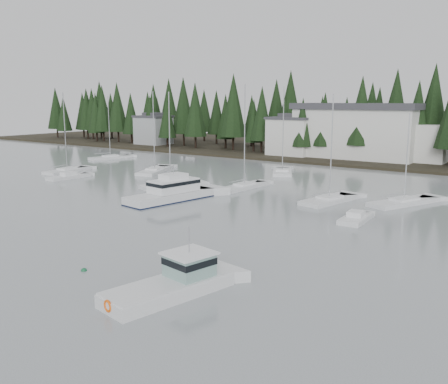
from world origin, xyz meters
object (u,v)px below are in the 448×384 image
object	(u,v)px
lobster_boat_teal	(174,285)
sailboat_0	(155,172)
sailboat_6	(404,204)
sailboat_5	(244,188)
harbor_inn	(367,132)
house_far_west	(153,129)
runabout_1	(356,220)
house_west	(292,135)
runabout_0	(69,178)
sailboat_2	(67,172)
sailboat_1	(110,158)
sailboat_7	(329,201)
sailboat_9	(171,187)
cabin_cruiser_center	(171,194)
sailboat_11	(282,173)

from	to	relation	value
lobster_boat_teal	sailboat_0	xyz separation A→B (m)	(-38.45, 38.87, -0.50)
sailboat_6	sailboat_5	bearing A→B (deg)	118.44
sailboat_5	lobster_boat_teal	bearing A→B (deg)	-150.31
harbor_inn	sailboat_6	size ratio (longest dim) A/B	2.64
house_far_west	runabout_1	xyz separation A→B (m)	(74.27, -48.77, -4.27)
sailboat_0	sailboat_6	distance (m)	42.22
house_west	sailboat_5	world-z (taller)	sailboat_5
sailboat_6	runabout_0	distance (m)	49.33
runabout_0	sailboat_2	bearing A→B (deg)	55.90
house_west	runabout_0	distance (m)	48.54
house_far_west	lobster_boat_teal	bearing A→B (deg)	-45.77
sailboat_1	sailboat_2	bearing A→B (deg)	-140.19
sailboat_7	sailboat_9	world-z (taller)	sailboat_9
sailboat_2	sailboat_7	distance (m)	46.53
harbor_inn	sailboat_6	world-z (taller)	harbor_inn
sailboat_5	cabin_cruiser_center	bearing A→B (deg)	171.16
harbor_inn	sailboat_0	distance (m)	43.75
house_far_west	runabout_1	size ratio (longest dim) A/B	1.51
sailboat_5	sailboat_11	xyz separation A→B (m)	(-2.58, 15.40, -0.01)
cabin_cruiser_center	sailboat_2	world-z (taller)	sailboat_2
runabout_1	lobster_boat_teal	bearing A→B (deg)	171.04
house_far_west	harbor_inn	world-z (taller)	harbor_inn
harbor_inn	sailboat_11	xyz separation A→B (m)	(-4.96, -25.45, -5.69)
cabin_cruiser_center	sailboat_2	distance (m)	31.43
sailboat_0	sailboat_1	bearing A→B (deg)	44.48
harbor_inn	sailboat_6	distance (m)	43.50
house_west	sailboat_2	world-z (taller)	sailboat_2
sailboat_1	sailboat_6	bearing A→B (deg)	-87.26
harbor_inn	cabin_cruiser_center	xyz separation A→B (m)	(-4.93, -53.11, -5.02)
harbor_inn	runabout_0	xyz separation A→B (m)	(-29.42, -49.48, -5.64)
sailboat_2	house_far_west	bearing A→B (deg)	19.85
sailboat_11	cabin_cruiser_center	bearing A→B (deg)	151.29
sailboat_6	sailboat_7	distance (m)	8.59
sailboat_11	runabout_1	size ratio (longest dim) A/B	2.62
cabin_cruiser_center	sailboat_9	size ratio (longest dim) A/B	0.88
harbor_inn	sailboat_9	xyz separation A→B (m)	(-11.25, -46.19, -5.70)
sailboat_1	sailboat_5	distance (m)	43.98
lobster_boat_teal	runabout_0	world-z (taller)	lobster_boat_teal
sailboat_6	sailboat_1	bearing A→B (deg)	102.99
sailboat_7	runabout_1	world-z (taller)	sailboat_7
harbor_inn	sailboat_5	distance (m)	41.32
sailboat_0	sailboat_2	bearing A→B (deg)	103.54
house_far_west	sailboat_5	xyz separation A→B (m)	(54.67, -39.52, -4.31)
lobster_boat_teal	sailboat_5	world-z (taller)	sailboat_5
sailboat_2	runabout_1	distance (m)	52.82
runabout_1	sailboat_7	bearing A→B (deg)	35.76
house_far_west	sailboat_1	bearing A→B (deg)	-64.30
house_far_west	cabin_cruiser_center	bearing A→B (deg)	-44.81
sailboat_6	sailboat_2	bearing A→B (deg)	119.78
cabin_cruiser_center	sailboat_2	bearing A→B (deg)	83.94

